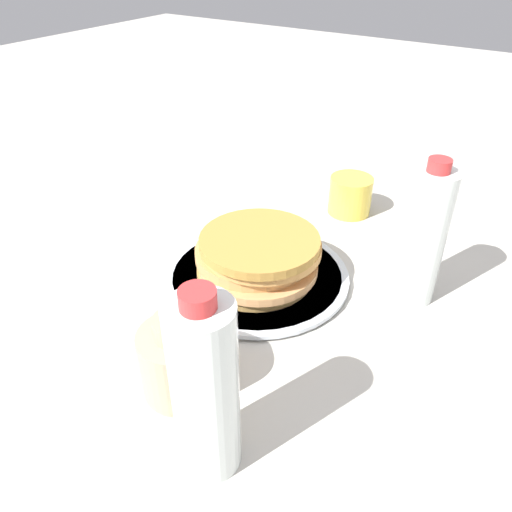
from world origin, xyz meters
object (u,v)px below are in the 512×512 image
(plate, at_px, (256,277))
(water_bottle_near, at_px, (424,237))
(juice_glass, at_px, (350,195))
(pancake_stack, at_px, (257,256))
(water_bottle_mid, at_px, (205,389))
(cream_jug, at_px, (179,359))

(plate, distance_m, water_bottle_near, 0.26)
(juice_glass, xyz_separation_m, water_bottle_near, (0.19, 0.19, 0.07))
(plate, xyz_separation_m, pancake_stack, (0.00, 0.00, 0.04))
(water_bottle_near, xyz_separation_m, water_bottle_mid, (0.39, -0.09, 0.00))
(pancake_stack, bearing_deg, plate, -122.64)
(water_bottle_mid, bearing_deg, water_bottle_near, 167.47)
(plate, distance_m, cream_jug, 0.24)
(pancake_stack, relative_size, water_bottle_mid, 0.87)
(juice_glass, distance_m, water_bottle_near, 0.28)
(juice_glass, xyz_separation_m, cream_jug, (0.53, 0.02, 0.01))
(water_bottle_near, height_order, water_bottle_mid, water_bottle_mid)
(plate, distance_m, pancake_stack, 0.04)
(pancake_stack, xyz_separation_m, cream_jug, (0.23, 0.04, -0.00))
(cream_jug, bearing_deg, pancake_stack, -169.58)
(plate, relative_size, cream_jug, 2.64)
(cream_jug, bearing_deg, water_bottle_mid, 56.94)
(juice_glass, height_order, water_bottle_mid, water_bottle_mid)
(pancake_stack, bearing_deg, cream_jug, 10.42)
(pancake_stack, height_order, cream_jug, cream_jug)
(water_bottle_near, bearing_deg, cream_jug, -27.85)
(juice_glass, relative_size, water_bottle_near, 0.37)
(juice_glass, bearing_deg, cream_jug, 1.80)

